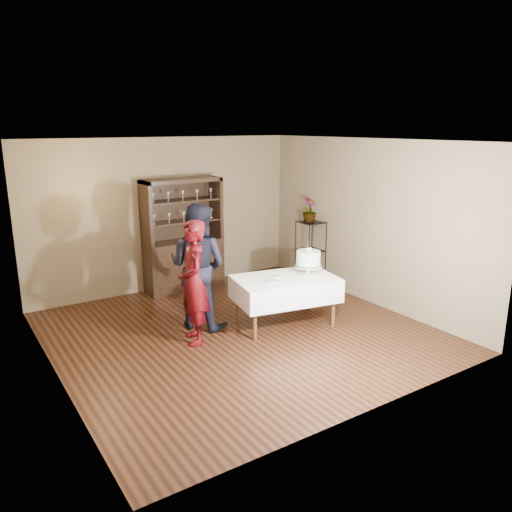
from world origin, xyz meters
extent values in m
plane|color=black|center=(0.00, 0.00, 0.00)|extent=(5.00, 5.00, 0.00)
plane|color=silver|center=(0.00, 0.00, 2.70)|extent=(5.00, 5.00, 0.00)
cube|color=#6F6047|center=(0.00, 2.50, 1.35)|extent=(5.00, 0.02, 2.70)
cube|color=#6F6047|center=(-2.50, 0.00, 1.35)|extent=(0.02, 5.00, 2.70)
cube|color=#6F6047|center=(2.50, 0.00, 1.35)|extent=(0.02, 5.00, 2.70)
cube|color=black|center=(0.20, 2.24, 0.45)|extent=(1.40, 0.48, 0.90)
cube|color=black|center=(0.20, 2.46, 1.45)|extent=(1.40, 0.03, 1.10)
cube|color=black|center=(0.20, 2.24, 1.97)|extent=(1.40, 0.48, 0.06)
cube|color=black|center=(0.20, 2.24, 1.25)|extent=(1.28, 0.42, 0.02)
cube|color=black|center=(0.20, 2.24, 1.62)|extent=(1.28, 0.42, 0.02)
cylinder|color=black|center=(2.08, 1.00, 0.60)|extent=(0.02, 0.02, 1.20)
cylinder|color=black|center=(2.48, 1.00, 0.60)|extent=(0.02, 0.02, 1.20)
cylinder|color=black|center=(2.08, 1.40, 0.60)|extent=(0.02, 0.02, 1.20)
cylinder|color=black|center=(2.48, 1.40, 0.60)|extent=(0.02, 0.02, 1.20)
cube|color=black|center=(2.28, 1.20, 0.15)|extent=(0.40, 0.40, 0.02)
cube|color=black|center=(2.28, 1.20, 0.65)|extent=(0.40, 0.40, 0.01)
cube|color=black|center=(2.28, 1.20, 1.18)|extent=(0.40, 0.40, 0.02)
cube|color=white|center=(0.71, -0.13, 0.57)|extent=(1.62, 1.17, 0.34)
cylinder|color=#4B301B|center=(0.03, -0.35, 0.35)|extent=(0.06, 0.06, 0.70)
cylinder|color=#4B301B|center=(1.26, -0.59, 0.35)|extent=(0.06, 0.06, 0.70)
cylinder|color=#4B301B|center=(0.16, 0.33, 0.35)|extent=(0.06, 0.06, 0.70)
cylinder|color=#4B301B|center=(1.39, 0.09, 0.35)|extent=(0.06, 0.06, 0.70)
imported|color=#350406|center=(-0.68, 0.07, 0.85)|extent=(0.57, 0.71, 1.71)
imported|color=black|center=(-0.37, 0.55, 0.92)|extent=(1.08, 1.13, 1.84)
cylinder|color=silver|center=(1.11, -0.16, 0.74)|extent=(0.22, 0.22, 0.01)
cylinder|color=silver|center=(1.11, -0.16, 0.79)|extent=(0.06, 0.06, 0.11)
cylinder|color=silver|center=(1.11, -0.16, 0.85)|extent=(0.40, 0.40, 0.02)
cylinder|color=#45602E|center=(1.11, -0.16, 0.87)|extent=(0.39, 0.39, 0.02)
cylinder|color=white|center=(1.11, -0.16, 0.97)|extent=(0.46, 0.46, 0.22)
sphere|color=#5372B1|center=(1.15, -0.16, 1.10)|extent=(0.03, 0.03, 0.03)
cube|color=white|center=(1.07, -0.18, 1.16)|extent=(0.03, 0.03, 0.16)
cube|color=black|center=(1.07, -0.18, 1.26)|extent=(0.03, 0.03, 0.06)
cylinder|color=silver|center=(0.45, -0.17, 0.74)|extent=(0.24, 0.24, 0.01)
cylinder|color=silver|center=(0.63, -0.03, 0.74)|extent=(0.22, 0.22, 0.01)
imported|color=#45602E|center=(2.23, 1.20, 1.40)|extent=(0.27, 0.27, 0.43)
camera|label=1|loc=(-3.48, -5.73, 2.91)|focal=35.00mm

